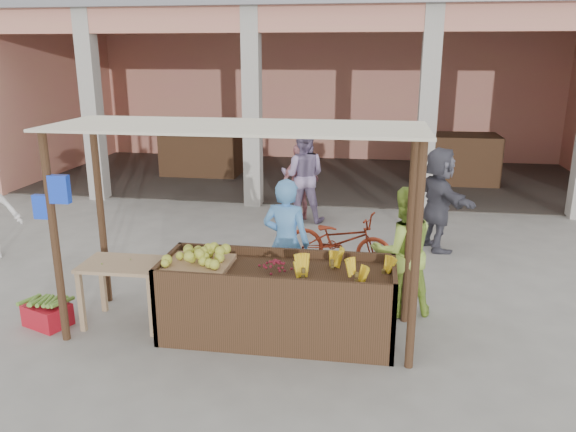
% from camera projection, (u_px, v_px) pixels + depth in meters
% --- Properties ---
extents(ground, '(60.00, 60.00, 0.00)m').
position_uv_depth(ground, '(235.00, 332.00, 6.51)').
color(ground, slate).
rests_on(ground, ground).
extents(market_building, '(14.40, 6.40, 4.20)m').
position_uv_depth(market_building, '(320.00, 70.00, 14.22)').
color(market_building, tan).
rests_on(market_building, ground).
extents(fruit_stall, '(2.60, 0.95, 0.80)m').
position_uv_depth(fruit_stall, '(278.00, 303.00, 6.32)').
color(fruit_stall, '#462C1C').
rests_on(fruit_stall, ground).
extents(stall_awning, '(4.09, 1.35, 2.39)m').
position_uv_depth(stall_awning, '(231.00, 163.00, 6.02)').
color(stall_awning, '#462C1C').
rests_on(stall_awning, ground).
extents(banana_heap, '(0.97, 0.53, 0.18)m').
position_uv_depth(banana_heap, '(342.00, 267.00, 6.06)').
color(banana_heap, yellow).
rests_on(banana_heap, fruit_stall).
extents(melon_tray, '(0.75, 0.65, 0.20)m').
position_uv_depth(melon_tray, '(197.00, 259.00, 6.29)').
color(melon_tray, '#A87C57').
rests_on(melon_tray, fruit_stall).
extents(berry_heap, '(0.41, 0.34, 0.13)m').
position_uv_depth(berry_heap, '(276.00, 265.00, 6.19)').
color(berry_heap, maroon).
rests_on(berry_heap, fruit_stall).
extents(side_table, '(0.96, 0.65, 0.77)m').
position_uv_depth(side_table, '(124.00, 274.00, 6.56)').
color(side_table, tan).
rests_on(side_table, ground).
extents(papaya_pile, '(0.62, 0.35, 0.18)m').
position_uv_depth(papaya_pile, '(123.00, 256.00, 6.50)').
color(papaya_pile, '#519531').
rests_on(papaya_pile, side_table).
extents(red_crate, '(0.60, 0.52, 0.26)m').
position_uv_depth(red_crate, '(48.00, 315.00, 6.65)').
color(red_crate, '#B41321').
rests_on(red_crate, ground).
extents(plantain_bundle, '(0.41, 0.28, 0.08)m').
position_uv_depth(plantain_bundle, '(46.00, 302.00, 6.60)').
color(plantain_bundle, olive).
rests_on(plantain_bundle, red_crate).
extents(produce_sacks, '(0.76, 0.47, 0.57)m').
position_uv_depth(produce_sacks, '(437.00, 202.00, 11.09)').
color(produce_sacks, maroon).
rests_on(produce_sacks, ground).
extents(vendor_blue, '(0.73, 0.59, 1.77)m').
position_uv_depth(vendor_blue, '(286.00, 239.00, 7.00)').
color(vendor_blue, '#579BE6').
rests_on(vendor_blue, ground).
extents(vendor_green, '(0.91, 0.67, 1.70)m').
position_uv_depth(vendor_green, '(403.00, 248.00, 6.78)').
color(vendor_green, '#9FC344').
rests_on(vendor_green, ground).
extents(motorcycle, '(0.99, 1.80, 0.89)m').
position_uv_depth(motorcycle, '(340.00, 239.00, 8.37)').
color(motorcycle, maroon).
rests_on(motorcycle, ground).
extents(shopper_b, '(1.01, 1.00, 1.58)m').
position_uv_depth(shopper_b, '(300.00, 180.00, 10.71)').
color(shopper_b, '#D28288').
rests_on(shopper_b, ground).
extents(shopper_d, '(1.22, 1.78, 1.78)m').
position_uv_depth(shopper_d, '(439.00, 196.00, 9.05)').
color(shopper_d, '#4B4955').
rests_on(shopper_d, ground).
extents(shopper_f, '(0.95, 0.55, 1.93)m').
position_uv_depth(shopper_f, '(303.00, 172.00, 10.58)').
color(shopper_f, '#917CA5').
rests_on(shopper_f, ground).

